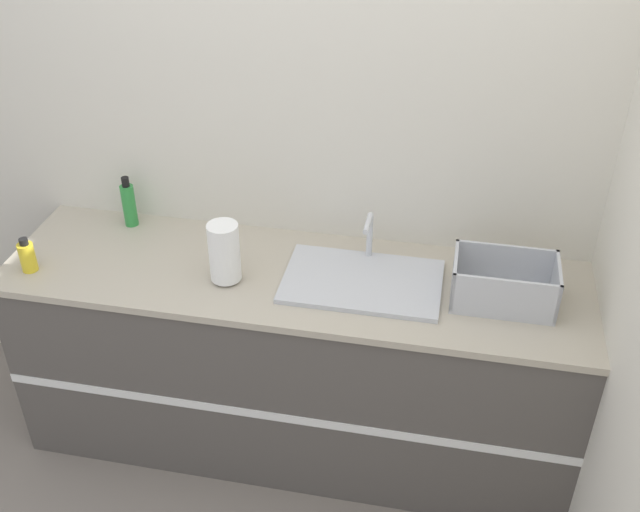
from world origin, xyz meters
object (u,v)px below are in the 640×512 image
Objects in this scene: dish_rack at (504,286)px; bottle_green at (129,204)px; paper_towel_roll at (224,253)px; sink at (362,280)px; bottle_yellow at (27,256)px.

bottle_green is (-1.55, 0.24, 0.03)m from dish_rack.
paper_towel_roll reaches higher than bottle_green.
bottle_green is (-0.52, 0.31, -0.03)m from paper_towel_roll.
dish_rack is at bearing 4.00° from paper_towel_roll.
paper_towel_roll is 0.65× the size of dish_rack.
paper_towel_roll reaches higher than sink.
bottle_yellow is (-1.29, -0.17, 0.05)m from sink.
dish_rack is (0.52, -0.01, 0.05)m from sink.
sink is 0.53m from paper_towel_roll.
sink is 1.06m from bottle_green.
paper_towel_roll is (-0.51, -0.08, 0.11)m from sink.
dish_rack reaches higher than bottle_yellow.
bottle_yellow is at bearing -173.54° from paper_towel_roll.
sink is at bearing 178.88° from dish_rack.
paper_towel_roll is 0.61m from bottle_green.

